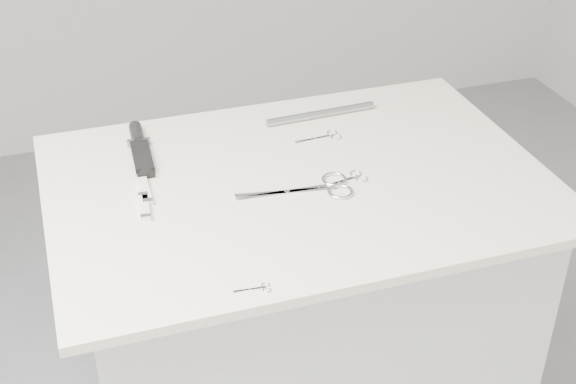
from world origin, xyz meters
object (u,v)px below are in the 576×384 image
object	(u,v)px
large_shears	(319,188)
tiny_scissors	(257,289)
plinth	(297,351)
pocket_knife_b	(144,206)
metal_rail	(321,114)
embroidery_scissors_b	(325,137)
sheathed_knife	(140,147)
embroidery_scissors_a	(350,179)
pocket_knife_a	(145,189)

from	to	relation	value
large_shears	tiny_scissors	size ratio (longest dim) A/B	3.68
plinth	pocket_knife_b	xyz separation A→B (m)	(-0.31, -0.01, 0.48)
plinth	metal_rail	xyz separation A→B (m)	(0.13, 0.24, 0.48)
plinth	embroidery_scissors_b	bearing A→B (deg)	53.11
plinth	metal_rail	world-z (taller)	metal_rail
plinth	large_shears	world-z (taller)	large_shears
embroidery_scissors_b	metal_rail	xyz separation A→B (m)	(0.02, 0.09, 0.01)
sheathed_knife	tiny_scissors	bearing A→B (deg)	-165.42
large_shears	tiny_scissors	world-z (taller)	large_shears
plinth	tiny_scissors	bearing A→B (deg)	-119.79
embroidery_scissors_a	embroidery_scissors_b	world-z (taller)	same
tiny_scissors	plinth	bearing A→B (deg)	65.22
plinth	pocket_knife_a	xyz separation A→B (m)	(-0.30, 0.05, 0.48)
pocket_knife_a	large_shears	bearing A→B (deg)	-104.09
embroidery_scissors_a	embroidery_scissors_b	xyz separation A→B (m)	(0.01, 0.18, -0.00)
tiny_scissors	large_shears	bearing A→B (deg)	56.94
embroidery_scissors_a	sheathed_knife	size ratio (longest dim) A/B	0.53
plinth	embroidery_scissors_a	distance (m)	0.48
sheathed_knife	embroidery_scissors_a	bearing A→B (deg)	-120.63
embroidery_scissors_a	pocket_knife_a	world-z (taller)	pocket_knife_a
embroidery_scissors_b	tiny_scissors	size ratio (longest dim) A/B	1.68
pocket_knife_a	pocket_knife_b	distance (m)	0.06
tiny_scissors	pocket_knife_b	xyz separation A→B (m)	(-0.14, 0.30, 0.00)
tiny_scissors	sheathed_knife	world-z (taller)	sheathed_knife
embroidery_scissors_a	sheathed_knife	distance (m)	0.46
pocket_knife_b	metal_rail	distance (m)	0.51
embroidery_scissors_b	plinth	bearing A→B (deg)	-131.16
embroidery_scissors_a	metal_rail	distance (m)	0.28
pocket_knife_a	embroidery_scissors_a	bearing A→B (deg)	-99.36
large_shears	sheathed_knife	world-z (taller)	sheathed_knife
large_shears	metal_rail	distance (m)	0.31
embroidery_scissors_a	tiny_scissors	xyz separation A→B (m)	(-0.27, -0.27, -0.00)
pocket_knife_b	pocket_knife_a	bearing A→B (deg)	-4.43
plinth	pocket_knife_a	world-z (taller)	pocket_knife_a
embroidery_scissors_a	pocket_knife_a	xyz separation A→B (m)	(-0.40, 0.08, 0.00)
large_shears	embroidery_scissors_a	bearing A→B (deg)	17.91
embroidery_scissors_b	pocket_knife_b	world-z (taller)	pocket_knife_b
pocket_knife_b	large_shears	bearing A→B (deg)	-90.50
pocket_knife_a	pocket_knife_b	size ratio (longest dim) A/B	1.19
tiny_scissors	pocket_knife_b	bearing A→B (deg)	119.89
plinth	embroidery_scissors_b	xyz separation A→B (m)	(0.11, 0.15, 0.47)
embroidery_scissors_a	metal_rail	size ratio (longest dim) A/B	0.42
plinth	sheathed_knife	size ratio (longest dim) A/B	4.38
sheathed_knife	metal_rail	bearing A→B (deg)	-83.96
large_shears	metal_rail	bearing A→B (deg)	75.63
plinth	embroidery_scissors_b	distance (m)	0.51
embroidery_scissors_b	metal_rail	world-z (taller)	metal_rail
plinth	pocket_knife_a	distance (m)	0.57
sheathed_knife	pocket_knife_a	size ratio (longest dim) A/B	1.94
embroidery_scissors_a	embroidery_scissors_b	bearing A→B (deg)	74.74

